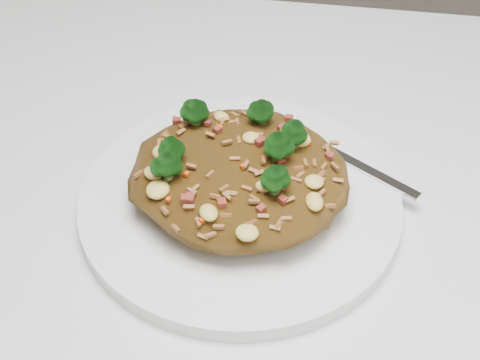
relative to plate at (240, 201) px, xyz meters
name	(u,v)px	position (x,y,z in m)	size (l,w,h in m)	color
plate	(240,201)	(0.00, 0.00, 0.00)	(0.25, 0.25, 0.01)	white
fried_rice	(240,166)	(0.00, 0.00, 0.04)	(0.16, 0.15, 0.06)	brown
fork	(339,155)	(0.07, 0.05, 0.01)	(0.15, 0.10, 0.00)	silver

